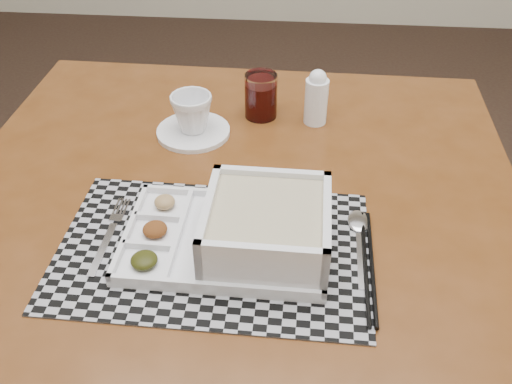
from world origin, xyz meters
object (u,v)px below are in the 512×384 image
(cup, at_px, (192,113))
(creamer_bottle, at_px, (316,98))
(juice_glass, at_px, (261,97))
(dining_table, at_px, (234,234))
(serving_tray, at_px, (255,232))

(cup, height_order, creamer_bottle, creamer_bottle)
(juice_glass, bearing_deg, creamer_bottle, -7.33)
(dining_table, xyz_separation_m, serving_tray, (0.05, -0.12, 0.12))
(dining_table, distance_m, creamer_bottle, 0.34)
(serving_tray, relative_size, cup, 3.87)
(dining_table, relative_size, serving_tray, 3.21)
(juice_glass, bearing_deg, serving_tray, -86.67)
(juice_glass, bearing_deg, dining_table, -95.05)
(juice_glass, distance_m, creamer_bottle, 0.12)
(dining_table, bearing_deg, creamer_bottle, 63.05)
(dining_table, xyz_separation_m, juice_glass, (0.03, 0.29, 0.12))
(dining_table, relative_size, creamer_bottle, 8.71)
(serving_tray, relative_size, creamer_bottle, 2.71)
(cup, relative_size, creamer_bottle, 0.70)
(cup, height_order, juice_glass, juice_glass)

